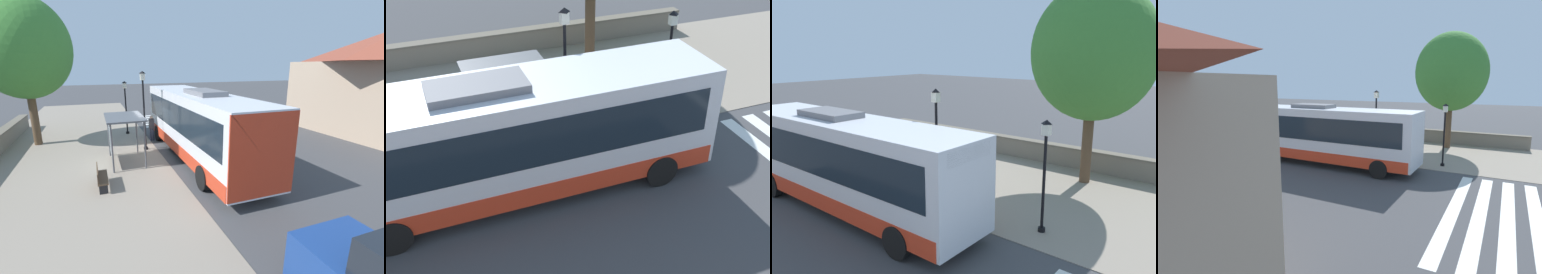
# 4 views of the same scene
# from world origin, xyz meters

# --- Properties ---
(ground_plane) EXTENTS (120.00, 120.00, 0.00)m
(ground_plane) POSITION_xyz_m (0.00, 0.00, 0.00)
(ground_plane) COLOR #424244
(ground_plane) RESTS_ON ground
(sidewalk_plaza) EXTENTS (9.00, 44.00, 0.02)m
(sidewalk_plaza) POSITION_xyz_m (-4.50, 0.00, 0.01)
(sidewalk_plaza) COLOR gray
(sidewalk_plaza) RESTS_ON ground
(stone_wall) EXTENTS (0.60, 20.00, 1.06)m
(stone_wall) POSITION_xyz_m (-8.55, 0.00, 0.54)
(stone_wall) COLOR slate
(stone_wall) RESTS_ON ground
(bus) EXTENTS (2.64, 11.38, 3.67)m
(bus) POSITION_xyz_m (1.70, -1.41, 1.90)
(bus) COLOR silver
(bus) RESTS_ON ground
(bus_shelter) EXTENTS (1.78, 2.78, 2.39)m
(bus_shelter) POSITION_xyz_m (-2.07, -0.76, 2.00)
(bus_shelter) COLOR #515459
(bus_shelter) RESTS_ON ground
(pedestrian) EXTENTS (0.34, 0.22, 1.69)m
(pedestrian) POSITION_xyz_m (0.14, 2.70, 0.99)
(pedestrian) COLOR #2D3347
(pedestrian) RESTS_ON ground
(bench) EXTENTS (0.40, 1.50, 0.88)m
(bench) POSITION_xyz_m (-3.24, -3.36, 0.47)
(bench) COLOR brown
(bench) RESTS_ON ground
(street_lamp_near) EXTENTS (0.28, 0.28, 3.76)m
(street_lamp_near) POSITION_xyz_m (-1.15, 5.07, 2.25)
(street_lamp_near) COLOR black
(street_lamp_near) RESTS_ON ground
(street_lamp_far) EXTENTS (0.28, 0.28, 4.50)m
(street_lamp_far) POSITION_xyz_m (-0.62, 0.92, 2.66)
(street_lamp_far) COLOR black
(street_lamp_far) RESTS_ON ground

